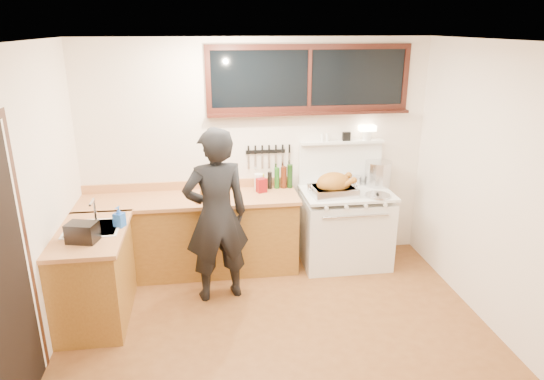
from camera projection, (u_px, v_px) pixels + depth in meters
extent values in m
cube|color=brown|center=(280.00, 340.00, 4.42)|extent=(4.00, 3.50, 0.02)
cube|color=white|center=(257.00, 153.00, 5.66)|extent=(4.00, 0.05, 2.60)
cube|color=white|center=(339.00, 335.00, 2.34)|extent=(4.00, 0.05, 2.60)
cube|color=white|center=(21.00, 219.00, 3.73)|extent=(0.05, 3.50, 2.60)
cube|color=white|center=(507.00, 195.00, 4.27)|extent=(0.05, 3.50, 2.60)
cube|color=white|center=(282.00, 38.00, 3.57)|extent=(4.00, 3.50, 0.05)
cube|color=brown|center=(191.00, 236.00, 5.53)|extent=(2.40, 0.60, 0.86)
cube|color=#C2804D|center=(189.00, 199.00, 5.38)|extent=(2.44, 0.64, 0.04)
cube|color=#C2804D|center=(189.00, 185.00, 5.63)|extent=(2.40, 0.03, 0.10)
sphere|color=#B78C38|center=(92.00, 229.00, 5.05)|extent=(0.03, 0.03, 0.03)
sphere|color=#B78C38|center=(141.00, 226.00, 5.11)|extent=(0.03, 0.03, 0.03)
sphere|color=#B78C38|center=(189.00, 224.00, 5.18)|extent=(0.03, 0.03, 0.03)
sphere|color=#B78C38|center=(236.00, 221.00, 5.25)|extent=(0.03, 0.03, 0.03)
sphere|color=#B78C38|center=(277.00, 219.00, 5.31)|extent=(0.03, 0.03, 0.03)
cube|color=brown|center=(95.00, 277.00, 4.64)|extent=(0.60, 1.05, 0.86)
cube|color=#C2804D|center=(90.00, 234.00, 4.49)|extent=(0.64, 1.09, 0.04)
cube|color=white|center=(93.00, 234.00, 4.58)|extent=(0.45, 0.40, 0.14)
cube|color=white|center=(92.00, 228.00, 4.56)|extent=(0.50, 0.45, 0.01)
cylinder|color=silver|center=(95.00, 210.00, 4.69)|extent=(0.02, 0.02, 0.24)
cylinder|color=silver|center=(92.00, 202.00, 4.58)|extent=(0.02, 0.18, 0.02)
cube|color=white|center=(345.00, 230.00, 5.73)|extent=(1.00, 0.70, 0.82)
cube|color=white|center=(347.00, 193.00, 5.58)|extent=(1.02, 0.72, 0.03)
cube|color=white|center=(354.00, 234.00, 5.38)|extent=(0.88, 0.02, 0.46)
cylinder|color=silver|center=(356.00, 216.00, 5.28)|extent=(0.75, 0.02, 0.02)
cylinder|color=white|center=(326.00, 208.00, 5.21)|extent=(0.04, 0.03, 0.04)
cylinder|color=white|center=(346.00, 207.00, 5.24)|extent=(0.04, 0.03, 0.04)
cylinder|color=white|center=(366.00, 206.00, 5.27)|extent=(0.04, 0.03, 0.04)
cylinder|color=white|center=(385.00, 205.00, 5.30)|extent=(0.04, 0.03, 0.04)
cube|color=white|center=(340.00, 163.00, 5.79)|extent=(1.00, 0.05, 0.50)
cube|color=white|center=(342.00, 142.00, 5.68)|extent=(1.00, 0.12, 0.03)
cylinder|color=white|center=(367.00, 135.00, 5.70)|extent=(0.11, 0.11, 0.11)
cube|color=#FFE5B2|center=(367.00, 128.00, 5.67)|extent=(0.19, 0.10, 0.06)
cube|color=black|center=(346.00, 136.00, 5.66)|extent=(0.09, 0.05, 0.10)
cylinder|color=white|center=(327.00, 137.00, 5.63)|extent=(0.04, 0.04, 0.09)
cylinder|color=white|center=(322.00, 138.00, 5.63)|extent=(0.04, 0.04, 0.09)
cube|color=black|center=(309.00, 78.00, 5.42)|extent=(2.20, 0.01, 0.62)
cube|color=black|center=(310.00, 47.00, 5.31)|extent=(2.32, 0.04, 0.06)
cube|color=black|center=(309.00, 109.00, 5.53)|extent=(2.32, 0.04, 0.06)
cube|color=black|center=(208.00, 80.00, 5.27)|extent=(0.06, 0.04, 0.62)
cube|color=black|center=(406.00, 77.00, 5.57)|extent=(0.06, 0.04, 0.62)
cube|color=black|center=(309.00, 78.00, 5.42)|extent=(0.04, 0.04, 0.62)
cube|color=black|center=(310.00, 113.00, 5.50)|extent=(2.32, 0.13, 0.03)
cube|color=black|center=(5.00, 284.00, 3.30)|extent=(0.01, 0.86, 2.10)
cube|color=black|center=(29.00, 252.00, 3.75)|extent=(0.01, 0.07, 2.10)
cube|color=black|center=(265.00, 152.00, 5.63)|extent=(0.46, 0.02, 0.04)
cube|color=silver|center=(249.00, 162.00, 5.63)|extent=(0.02, 0.00, 0.18)
cube|color=black|center=(248.00, 150.00, 5.58)|extent=(0.02, 0.02, 0.10)
cube|color=silver|center=(255.00, 161.00, 5.64)|extent=(0.02, 0.00, 0.18)
cube|color=black|center=(255.00, 150.00, 5.59)|extent=(0.02, 0.02, 0.10)
cube|color=silver|center=(262.00, 161.00, 5.65)|extent=(0.02, 0.00, 0.18)
cube|color=black|center=(262.00, 149.00, 5.60)|extent=(0.02, 0.02, 0.10)
cube|color=silver|center=(269.00, 161.00, 5.66)|extent=(0.03, 0.00, 0.18)
cube|color=black|center=(269.00, 149.00, 5.61)|extent=(0.02, 0.02, 0.10)
cube|color=silver|center=(276.00, 161.00, 5.67)|extent=(0.03, 0.00, 0.18)
cube|color=black|center=(276.00, 149.00, 5.62)|extent=(0.02, 0.02, 0.10)
cube|color=silver|center=(283.00, 160.00, 5.68)|extent=(0.03, 0.00, 0.18)
cube|color=black|center=(283.00, 149.00, 5.63)|extent=(0.02, 0.02, 0.10)
cube|color=silver|center=(289.00, 160.00, 5.69)|extent=(0.03, 0.00, 0.18)
cube|color=black|center=(289.00, 149.00, 5.65)|extent=(0.02, 0.02, 0.10)
imported|color=black|center=(216.00, 216.00, 4.85)|extent=(0.74, 0.56, 1.81)
imported|color=blue|center=(119.00, 217.00, 4.57)|extent=(0.12, 0.12, 0.20)
cube|color=black|center=(82.00, 232.00, 4.26)|extent=(0.29, 0.23, 0.18)
cube|color=#C2804D|center=(209.00, 197.00, 5.35)|extent=(0.45, 0.39, 0.02)
ellipsoid|color=#9A5E1C|center=(209.00, 192.00, 5.33)|extent=(0.24, 0.20, 0.12)
sphere|color=#9A5E1C|center=(218.00, 188.00, 5.38)|extent=(0.05, 0.05, 0.05)
sphere|color=#9A5E1C|center=(218.00, 191.00, 5.29)|extent=(0.05, 0.05, 0.05)
cube|color=silver|center=(333.00, 191.00, 5.44)|extent=(0.52, 0.41, 0.10)
cube|color=#3F3F42|center=(333.00, 188.00, 5.43)|extent=(0.46, 0.35, 0.03)
torus|color=silver|center=(311.00, 188.00, 5.39)|extent=(0.02, 0.10, 0.10)
torus|color=silver|center=(355.00, 186.00, 5.46)|extent=(0.02, 0.10, 0.10)
ellipsoid|color=#9A5E1C|center=(333.00, 183.00, 5.41)|extent=(0.41, 0.32, 0.25)
cylinder|color=#9A5E1C|center=(347.00, 184.00, 5.33)|extent=(0.14, 0.07, 0.11)
sphere|color=#9A5E1C|center=(354.00, 180.00, 5.33)|extent=(0.07, 0.07, 0.07)
cylinder|color=#9A5E1C|center=(343.00, 179.00, 5.51)|extent=(0.14, 0.07, 0.11)
sphere|color=#9A5E1C|center=(349.00, 175.00, 5.51)|extent=(0.07, 0.07, 0.07)
cylinder|color=silver|center=(378.00, 173.00, 5.74)|extent=(0.39, 0.39, 0.29)
cylinder|color=silver|center=(355.00, 180.00, 5.79)|extent=(0.18, 0.18, 0.11)
cylinder|color=black|center=(350.00, 174.00, 5.88)|extent=(0.06, 0.14, 0.02)
cylinder|color=silver|center=(377.00, 195.00, 5.41)|extent=(0.33, 0.33, 0.02)
sphere|color=black|center=(378.00, 194.00, 5.40)|extent=(0.03, 0.03, 0.03)
cube|color=maroon|center=(261.00, 185.00, 5.53)|extent=(0.13, 0.12, 0.16)
cylinder|color=white|center=(259.00, 182.00, 5.61)|extent=(0.11, 0.11, 0.19)
cylinder|color=black|center=(262.00, 182.00, 5.63)|extent=(0.06, 0.06, 0.18)
cylinder|color=black|center=(270.00, 180.00, 5.64)|extent=(0.05, 0.05, 0.20)
cylinder|color=black|center=(277.00, 178.00, 5.64)|extent=(0.06, 0.06, 0.25)
cylinder|color=black|center=(284.00, 177.00, 5.65)|extent=(0.07, 0.07, 0.26)
cylinder|color=black|center=(290.00, 176.00, 5.66)|extent=(0.06, 0.06, 0.28)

